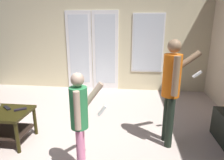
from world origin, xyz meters
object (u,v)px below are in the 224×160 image
at_px(dvd_remote_slim, 7,108).
at_px(person_child, 80,116).
at_px(person_adult, 172,84).
at_px(tv_remote_black, 20,109).

bearing_deg(dvd_remote_slim, person_child, 12.61).
relative_size(person_child, dvd_remote_slim, 7.15).
distance_m(person_adult, tv_remote_black, 2.21).
height_order(person_child, tv_remote_black, person_child).
bearing_deg(person_adult, tv_remote_black, -175.74).
bearing_deg(person_child, tv_remote_black, 152.08).
height_order(person_adult, tv_remote_black, person_adult).
relative_size(tv_remote_black, dvd_remote_slim, 1.00).
height_order(person_adult, person_child, person_adult).
bearing_deg(person_adult, person_child, -146.28).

